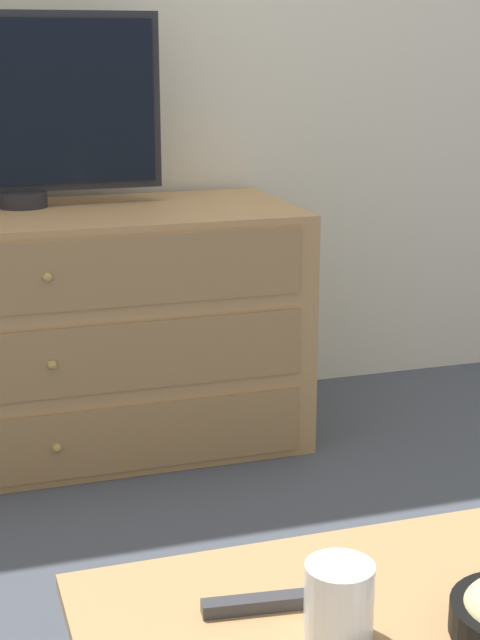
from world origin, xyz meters
TOP-DOWN VIEW (x-y plane):
  - ground_plane at (0.00, 0.00)m, footprint 12.00×12.00m
  - dresser at (-0.08, -0.30)m, footprint 1.40×0.56m
  - tv at (-0.09, -0.19)m, footprint 0.76×0.13m
  - drink_cup at (0.10, -1.91)m, footprint 0.09×0.09m
  - remote_control at (0.03, -1.83)m, footprint 0.16×0.04m

SIDE VIEW (x-z plane):
  - ground_plane at x=0.00m, z-range 0.00..0.00m
  - dresser at x=-0.08m, z-range 0.00..0.66m
  - remote_control at x=0.03m, z-range 0.38..0.40m
  - drink_cup at x=0.10m, z-range 0.38..0.47m
  - tv at x=-0.09m, z-range 0.67..1.18m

